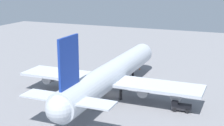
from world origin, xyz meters
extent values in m
plane|color=gray|center=(0.00, 0.00, 0.00)|extent=(239.42, 239.42, 0.00)
cylinder|color=silver|center=(0.00, 0.00, 5.94)|extent=(53.83, 6.59, 6.59)
sphere|color=silver|center=(26.91, 0.00, 5.94)|extent=(6.45, 6.45, 6.45)
sphere|color=silver|center=(-26.91, 0.00, 5.94)|extent=(5.60, 5.60, 5.60)
cube|color=#19389E|center=(-22.61, 0.00, 14.51)|extent=(7.54, 0.50, 10.54)
cube|color=silver|center=(-23.68, -5.24, 6.93)|extent=(4.84, 9.88, 0.36)
cube|color=silver|center=(-23.68, 5.24, 6.93)|extent=(4.84, 9.88, 0.36)
cube|color=silver|center=(-2.69, -13.31, 4.96)|extent=(9.15, 22.68, 0.70)
cube|color=silver|center=(-2.69, 13.31, 4.96)|extent=(9.15, 22.68, 0.70)
cylinder|color=gray|center=(-1.69, -9.91, 3.22)|extent=(5.27, 2.77, 2.77)
cylinder|color=gray|center=(-1.69, -18.30, 3.22)|extent=(5.27, 2.77, 2.77)
cylinder|color=gray|center=(-1.69, 9.91, 3.22)|extent=(5.27, 2.77, 2.77)
cylinder|color=gray|center=(-1.69, 18.30, 3.22)|extent=(5.27, 2.77, 2.77)
cylinder|color=black|center=(17.23, 0.00, 1.32)|extent=(0.70, 0.70, 2.65)
cylinder|color=black|center=(-2.69, -3.62, 1.32)|extent=(0.70, 0.70, 2.65)
cylinder|color=black|center=(-2.69, 3.62, 1.32)|extent=(0.70, 0.70, 2.65)
cube|color=#232328|center=(-4.43, -18.23, 1.49)|extent=(1.96, 1.57, 2.06)
cube|color=#232328|center=(-4.28, -20.54, 1.09)|extent=(2.07, 3.28, 1.26)
cylinder|color=black|center=(-3.39, -18.31, 0.46)|extent=(0.34, 0.93, 0.91)
cylinder|color=black|center=(-5.44, -18.44, 0.46)|extent=(0.34, 0.93, 0.91)
cylinder|color=black|center=(-3.21, -21.18, 0.46)|extent=(0.34, 0.93, 0.91)
cylinder|color=black|center=(-5.26, -21.31, 0.46)|extent=(0.34, 0.93, 0.91)
cone|color=orange|center=(26.94, 0.79, 0.33)|extent=(0.47, 0.47, 0.67)
camera|label=1|loc=(-79.07, -33.01, 31.10)|focal=53.21mm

